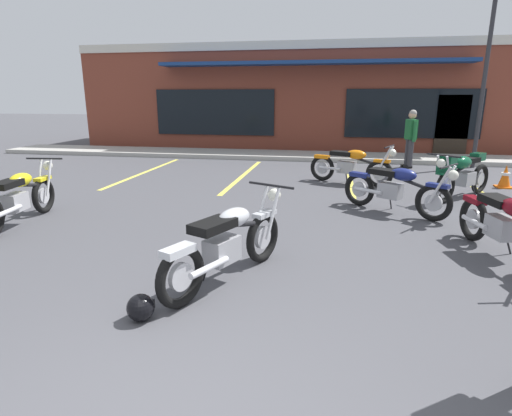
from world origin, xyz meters
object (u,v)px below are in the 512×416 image
Objects in this scene: motorcycle_red_sportbike at (462,174)px; motorcycle_black_cruiser at (396,188)px; motorcycle_blue_standard at (507,225)px; motorcycle_foreground_classic at (228,242)px; motorcycle_green_cafe_racer at (19,197)px; parking_lot_lamp_post at (489,54)px; traffic_cone at (505,177)px; helmet_on_pavement at (141,307)px; motorcycle_silver_naked at (351,165)px; person_in_shorts_foreground at (411,135)px.

motorcycle_red_sportbike is 1.99m from motorcycle_black_cruiser.
motorcycle_foreground_classic is at bearing -159.13° from motorcycle_blue_standard.
motorcycle_green_cafe_racer is at bearing -163.34° from motorcycle_black_cruiser.
motorcycle_green_cafe_racer is (-7.20, 0.21, 0.00)m from motorcycle_blue_standard.
motorcycle_green_cafe_racer is (-6.12, -1.83, 0.00)m from motorcycle_black_cruiser.
parking_lot_lamp_post reaches higher than motorcycle_blue_standard.
parking_lot_lamp_post is (0.17, 2.77, 2.91)m from traffic_cone.
motorcycle_blue_standard is at bearing -1.63° from motorcycle_green_cafe_racer.
helmet_on_pavement is at bearing -120.59° from parking_lot_lamp_post.
parking_lot_lamp_post is at bearing 86.56° from traffic_cone.
traffic_cone is at bearing 4.08° from motorcycle_silver_naked.
motorcycle_silver_naked is (-2.16, 1.12, -0.07)m from motorcycle_red_sportbike.
motorcycle_red_sportbike is at bearing 42.81° from motorcycle_black_cruiser.
motorcycle_silver_naked and motorcycle_blue_standard have the same top height.
motorcycle_blue_standard reaches higher than helmet_on_pavement.
motorcycle_red_sportbike is 8.22m from motorcycle_green_cafe_racer.
motorcycle_black_cruiser and motorcycle_green_cafe_racer have the same top height.
motorcycle_silver_naked is 0.94× the size of motorcycle_green_cafe_racer.
person_in_shorts_foreground reaches higher than traffic_cone.
motorcycle_black_cruiser is at bearing 56.68° from helmet_on_pavement.
motorcycle_red_sportbike is 6.59× the size of helmet_on_pavement.
motorcycle_green_cafe_racer is 3.97× the size of traffic_cone.
helmet_on_pavement is at bearing -128.69° from traffic_cone.
motorcycle_foreground_classic and motorcycle_black_cruiser have the same top height.
motorcycle_green_cafe_racer is (-7.58, -3.18, -0.07)m from motorcycle_red_sportbike.
motorcycle_red_sportbike and motorcycle_silver_naked have the same top height.
parking_lot_lamp_post reaches higher than motorcycle_red_sportbike.
traffic_cone is (1.73, -2.49, -0.69)m from person_in_shorts_foreground.
person_in_shorts_foreground is at bearing 124.88° from traffic_cone.
helmet_on_pavement is at bearing -107.46° from motorcycle_silver_naked.
motorcycle_black_cruiser is at bearing -135.79° from traffic_cone.
traffic_cone is at bearing -93.44° from parking_lot_lamp_post.
parking_lot_lamp_post reaches higher than motorcycle_foreground_classic.
motorcycle_blue_standard is at bearing -68.43° from motorcycle_silver_naked.
motorcycle_red_sportbike is 5.14m from parking_lot_lamp_post.
motorcycle_silver_naked is at bearing -122.74° from person_in_shorts_foreground.
motorcycle_silver_naked is 3.73× the size of traffic_cone.
motorcycle_foreground_classic is 3.55m from motorcycle_blue_standard.
motorcycle_green_cafe_racer is 10.07m from person_in_shorts_foreground.
motorcycle_green_cafe_racer reaches higher than helmet_on_pavement.
motorcycle_black_cruiser is at bearing -137.19° from motorcycle_red_sportbike.
motorcycle_red_sportbike is at bearing 52.83° from helmet_on_pavement.
motorcycle_foreground_classic is 1.21m from helmet_on_pavement.
motorcycle_black_cruiser is 3.41× the size of traffic_cone.
motorcycle_silver_naked is at bearing 72.54° from helmet_on_pavement.
motorcycle_red_sportbike is at bearing -109.96° from parking_lot_lamp_post.
parking_lot_lamp_post reaches higher than motorcycle_green_cafe_racer.
motorcycle_red_sportbike is at bearing -134.33° from traffic_cone.
parking_lot_lamp_post is at bearing 70.04° from motorcycle_red_sportbike.
parking_lot_lamp_post is at bearing 59.41° from motorcycle_foreground_classic.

